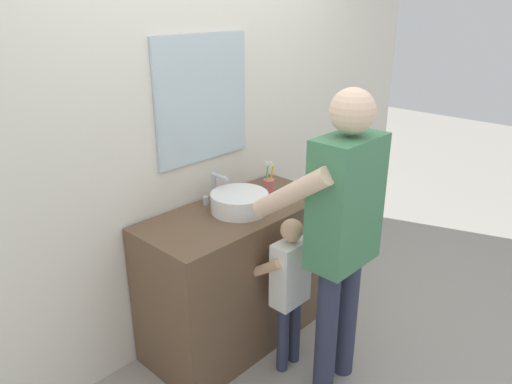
# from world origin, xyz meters

# --- Properties ---
(ground_plane) EXTENTS (14.00, 14.00, 0.00)m
(ground_plane) POSITION_xyz_m (0.00, 0.00, 0.00)
(ground_plane) COLOR #9E998E
(back_wall) EXTENTS (4.40, 0.10, 2.70)m
(back_wall) POSITION_xyz_m (0.00, 0.62, 1.35)
(back_wall) COLOR silver
(back_wall) RESTS_ON ground
(vanity_cabinet) EXTENTS (1.19, 0.54, 0.87)m
(vanity_cabinet) POSITION_xyz_m (0.00, 0.30, 0.44)
(vanity_cabinet) COLOR brown
(vanity_cabinet) RESTS_ON ground
(sink_basin) EXTENTS (0.33, 0.33, 0.11)m
(sink_basin) POSITION_xyz_m (0.00, 0.28, 0.93)
(sink_basin) COLOR white
(sink_basin) RESTS_ON vanity_cabinet
(faucet) EXTENTS (0.18, 0.14, 0.18)m
(faucet) POSITION_xyz_m (0.00, 0.48, 0.96)
(faucet) COLOR #B7BABF
(faucet) RESTS_ON vanity_cabinet
(toothbrush_cup) EXTENTS (0.07, 0.07, 0.21)m
(toothbrush_cup) POSITION_xyz_m (0.31, 0.34, 0.93)
(toothbrush_cup) COLOR #D86666
(toothbrush_cup) RESTS_ON vanity_cabinet
(child_toddler) EXTENTS (0.29, 0.29, 0.94)m
(child_toddler) POSITION_xyz_m (0.00, -0.10, 0.57)
(child_toddler) COLOR #2D334C
(child_toddler) RESTS_ON ground
(adult_parent) EXTENTS (0.51, 0.54, 1.65)m
(adult_parent) POSITION_xyz_m (0.09, -0.35, 0.99)
(adult_parent) COLOR #2D334C
(adult_parent) RESTS_ON ground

